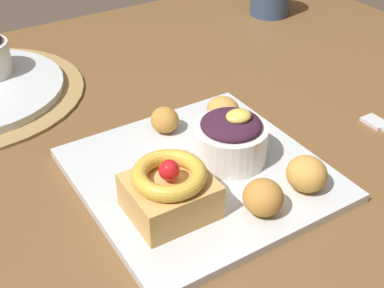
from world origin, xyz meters
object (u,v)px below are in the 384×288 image
Objects in this scene: front_plate at (200,174)px; berry_ramekin at (231,139)px; cake_slice at (167,191)px; fritter_front at (263,197)px; fritter_extra at (223,110)px; fritter_back at (165,120)px; fritter_middle at (307,174)px.

berry_ramekin reaches higher than front_plate.
cake_slice is at bearing -148.30° from front_plate.
front_plate is 0.10m from fritter_front.
fritter_extra is at bearing 60.94° from berry_ramekin.
cake_slice is 0.13m from berry_ramekin.
fritter_back and fritter_extra have the same top height.
front_plate is at bearing 132.86° from fritter_middle.
cake_slice reaches higher than fritter_back.
berry_ramekin is at bearing 113.85° from fritter_middle.
fritter_front reaches higher than fritter_extra.
fritter_front is (-0.03, -0.10, -0.01)m from berry_ramekin.
fritter_middle is (0.07, 0.01, 0.00)m from fritter_front.
front_plate is 6.11× the size of fritter_extra.
fritter_front is (0.09, -0.05, -0.01)m from cake_slice.
front_plate is at bearing 31.70° from cake_slice.
front_plate is 0.10m from fritter_back.
cake_slice is 2.01× the size of fritter_front.
fritter_middle is 0.17m from fritter_extra.
fritter_back is 0.85× the size of fritter_extra.
berry_ramekin reaches higher than fritter_front.
cake_slice is 1.96× the size of fritter_extra.
fritter_back is (-0.01, 0.20, -0.00)m from fritter_front.
fritter_front is 0.94× the size of fritter_middle.
cake_slice is 0.17m from fritter_back.
front_plate is 5.87× the size of fritter_middle.
fritter_back reaches higher than front_plate.
fritter_front is 0.07m from fritter_middle.
berry_ramekin reaches higher than fritter_extra.
fritter_front is at bearing -111.60° from fritter_extra.
fritter_front is at bearing -105.10° from berry_ramekin.
cake_slice is (-0.07, -0.04, 0.04)m from front_plate.
front_plate is at bearing -137.95° from fritter_extra.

